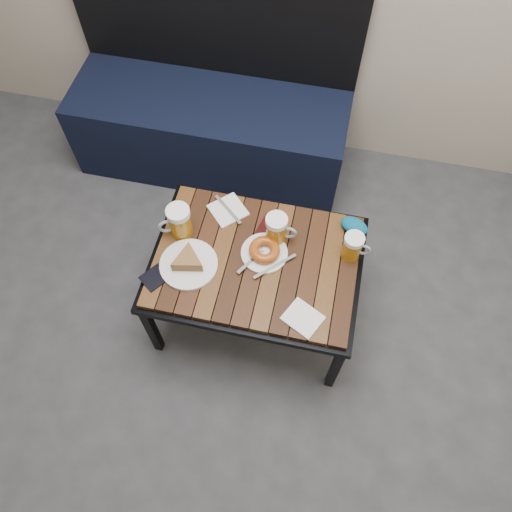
% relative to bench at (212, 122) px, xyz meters
% --- Properties ---
extents(ground, '(4.00, 4.00, 0.00)m').
position_rel_bench_xyz_m(ground, '(0.23, -1.76, -0.27)').
color(ground, '#2D2D30').
rests_on(ground, ground).
extents(room_shell, '(4.00, 4.00, 4.00)m').
position_rel_bench_xyz_m(room_shell, '(0.23, -1.26, 1.48)').
color(room_shell, gray).
rests_on(room_shell, ground).
extents(bench, '(1.40, 0.50, 0.95)m').
position_rel_bench_xyz_m(bench, '(0.00, 0.00, 0.00)').
color(bench, black).
rests_on(bench, ground).
extents(cafe_table, '(0.84, 0.62, 0.47)m').
position_rel_bench_xyz_m(cafe_table, '(0.43, -0.87, 0.16)').
color(cafe_table, black).
rests_on(cafe_table, ground).
extents(beer_mug_left, '(0.14, 0.12, 0.15)m').
position_rel_bench_xyz_m(beer_mug_left, '(0.10, -0.81, 0.28)').
color(beer_mug_left, '#A0640C').
rests_on(beer_mug_left, cafe_table).
extents(beer_mug_centre, '(0.13, 0.09, 0.14)m').
position_rel_bench_xyz_m(beer_mug_centre, '(0.49, -0.76, 0.27)').
color(beer_mug_centre, '#A0640C').
rests_on(beer_mug_centre, cafe_table).
extents(beer_mug_right, '(0.11, 0.08, 0.13)m').
position_rel_bench_xyz_m(beer_mug_right, '(0.79, -0.77, 0.26)').
color(beer_mug_right, '#A0640C').
rests_on(beer_mug_right, cafe_table).
extents(plate_pie, '(0.23, 0.23, 0.06)m').
position_rel_bench_xyz_m(plate_pie, '(0.18, -0.96, 0.22)').
color(plate_pie, white).
rests_on(plate_pie, cafe_table).
extents(plate_bagel, '(0.22, 0.22, 0.05)m').
position_rel_bench_xyz_m(plate_bagel, '(0.46, -0.84, 0.22)').
color(plate_bagel, white).
rests_on(plate_bagel, cafe_table).
extents(napkin_left, '(0.19, 0.19, 0.01)m').
position_rel_bench_xyz_m(napkin_left, '(0.26, -0.67, 0.20)').
color(napkin_left, white).
rests_on(napkin_left, cafe_table).
extents(napkin_right, '(0.17, 0.16, 0.01)m').
position_rel_bench_xyz_m(napkin_right, '(0.65, -1.08, 0.20)').
color(napkin_right, white).
rests_on(napkin_right, cafe_table).
extents(passport_navy, '(0.14, 0.15, 0.01)m').
position_rel_bench_xyz_m(passport_navy, '(0.07, -1.03, 0.20)').
color(passport_navy, black).
rests_on(passport_navy, cafe_table).
extents(passport_burgundy, '(0.12, 0.15, 0.01)m').
position_rel_bench_xyz_m(passport_burgundy, '(0.45, -0.72, 0.20)').
color(passport_burgundy, black).
rests_on(passport_burgundy, cafe_table).
extents(knit_pouch, '(0.14, 0.11, 0.05)m').
position_rel_bench_xyz_m(knit_pouch, '(0.79, -0.65, 0.22)').
color(knit_pouch, navy).
rests_on(knit_pouch, cafe_table).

